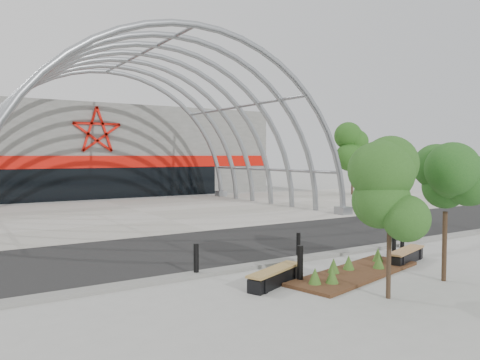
{
  "coord_description": "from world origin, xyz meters",
  "views": [
    {
      "loc": [
        -10.53,
        -12.7,
        3.65
      ],
      "look_at": [
        0.0,
        4.0,
        2.6
      ],
      "focal_mm": 35.0,
      "sensor_mm": 36.0,
      "label": 1
    }
  ],
  "objects": [
    {
      "name": "ground",
      "position": [
        0.0,
        0.0,
        0.0
      ],
      "size": [
        140.0,
        140.0,
        0.0
      ],
      "primitive_type": "plane",
      "color": "#989993",
      "rests_on": "ground"
    },
    {
      "name": "road",
      "position": [
        0.0,
        3.5,
        0.01
      ],
      "size": [
        140.0,
        7.0,
        0.02
      ],
      "primitive_type": "cube",
      "color": "black",
      "rests_on": "ground"
    },
    {
      "name": "forecourt",
      "position": [
        0.0,
        15.5,
        0.02
      ],
      "size": [
        60.0,
        17.0,
        0.04
      ],
      "primitive_type": "cube",
      "color": "#A39F93",
      "rests_on": "ground"
    },
    {
      "name": "kerb",
      "position": [
        0.0,
        -0.25,
        0.06
      ],
      "size": [
        60.0,
        0.5,
        0.12
      ],
      "primitive_type": "cube",
      "color": "slate",
      "rests_on": "ground"
    },
    {
      "name": "arena_building",
      "position": [
        0.0,
        33.45,
        3.99
      ],
      "size": [
        34.0,
        15.24,
        8.0
      ],
      "color": "slate",
      "rests_on": "ground"
    },
    {
      "name": "vault_canopy",
      "position": [
        0.0,
        15.5,
        0.02
      ],
      "size": [
        20.8,
        15.8,
        20.36
      ],
      "color": "gray",
      "rests_on": "ground"
    },
    {
      "name": "planting_bed",
      "position": [
        -0.1,
        -2.65,
        0.13
      ],
      "size": [
        5.38,
        2.75,
        0.55
      ],
      "color": "#3A2215",
      "rests_on": "ground"
    },
    {
      "name": "signal_pole",
      "position": [
        11.09,
        7.09,
        2.24
      ],
      "size": [
        0.2,
        0.61,
        4.28
      ],
      "color": "slate",
      "rests_on": "ground"
    },
    {
      "name": "street_tree_0",
      "position": [
        -1.06,
        -4.78,
        2.68
      ],
      "size": [
        1.63,
        1.63,
        3.72
      ],
      "color": "black",
      "rests_on": "ground"
    },
    {
      "name": "street_tree_1",
      "position": [
        1.64,
        -4.52,
        2.84
      ],
      "size": [
        1.67,
        1.67,
        3.96
      ],
      "color": "black",
      "rests_on": "ground"
    },
    {
      "name": "bench_0",
      "position": [
        -2.8,
        -2.27,
        0.23
      ],
      "size": [
        2.26,
        1.33,
        0.47
      ],
      "color": "black",
      "rests_on": "ground"
    },
    {
      "name": "bench_1",
      "position": [
        2.63,
        -2.43,
        0.22
      ],
      "size": [
        2.23,
        1.14,
        0.46
      ],
      "color": "black",
      "rests_on": "ground"
    },
    {
      "name": "bollard_0",
      "position": [
        -4.21,
        -0.2,
        0.49
      ],
      "size": [
        0.16,
        0.16,
        0.99
      ],
      "primitive_type": "cylinder",
      "color": "black",
      "rests_on": "ground"
    },
    {
      "name": "bollard_1",
      "position": [
        -2.02,
        -2.44,
        0.53
      ],
      "size": [
        0.17,
        0.17,
        1.07
      ],
      "primitive_type": "cylinder",
      "color": "black",
      "rests_on": "ground"
    },
    {
      "name": "bollard_2",
      "position": [
        -0.0,
        0.1,
        0.45
      ],
      "size": [
        0.14,
        0.14,
        0.9
      ],
      "primitive_type": "cylinder",
      "color": "black",
      "rests_on": "ground"
    },
    {
      "name": "bollard_3",
      "position": [
        3.53,
        -1.17,
        0.5
      ],
      "size": [
        0.16,
        0.16,
        1.0
      ],
      "primitive_type": "cylinder",
      "color": "black",
      "rests_on": "ground"
    },
    {
      "name": "bollard_4",
      "position": [
        4.59,
        -0.7,
        0.5
      ],
      "size": [
        0.16,
        0.16,
        0.99
      ],
      "primitive_type": "cylinder",
      "color": "black",
      "rests_on": "ground"
    },
    {
      "name": "bg_tree_1",
      "position": [
        21.0,
        18.0,
        4.25
      ],
      "size": [
        2.7,
        2.7,
        5.91
      ],
      "color": "black",
      "rests_on": "ground"
    }
  ]
}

